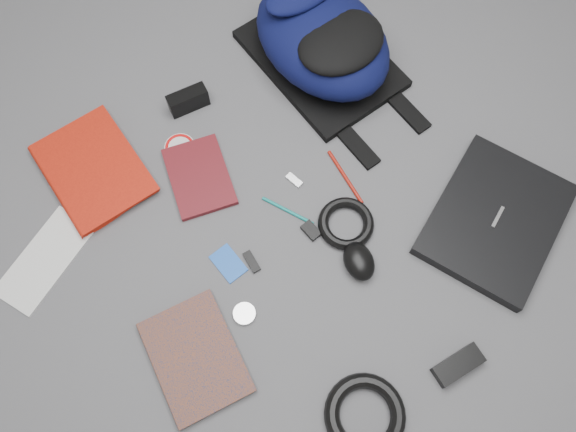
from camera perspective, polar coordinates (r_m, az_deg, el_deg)
ground at (r=1.35m, az=0.00°, el=-0.31°), size 4.00×4.00×0.00m
backpack at (r=1.50m, az=3.48°, el=17.57°), size 0.32×0.46×0.19m
laptop at (r=1.42m, az=20.31°, el=-0.33°), size 0.43×0.38×0.04m
textbook_red at (r=1.47m, az=-22.67°, el=2.20°), size 0.22×0.29×0.03m
comic_book at (r=1.29m, az=-13.16°, el=-15.59°), size 0.22×0.27×0.02m
envelope at (r=1.43m, az=-23.45°, el=-4.07°), size 0.27×0.20×0.00m
dvd_case at (r=1.40m, az=-9.00°, el=3.97°), size 0.19×0.23×0.02m
compact_camera at (r=1.49m, az=-10.11°, el=11.50°), size 0.11×0.05×0.06m
sticker_disc at (r=1.46m, az=-10.94°, el=6.90°), size 0.10×0.10×0.00m
pen_teal at (r=1.35m, az=-0.02°, el=0.53°), size 0.07×0.13×0.01m
pen_red at (r=1.40m, az=5.83°, el=3.98°), size 0.03×0.16×0.01m
id_badge at (r=1.32m, az=-6.07°, el=-4.81°), size 0.06×0.09×0.00m
usb_black at (r=1.31m, az=-3.71°, el=-4.65°), size 0.03×0.06×0.01m
usb_silver at (r=1.39m, az=0.62°, el=3.66°), size 0.03×0.05×0.01m
key_fob at (r=1.33m, az=2.35°, el=-1.48°), size 0.03×0.05×0.01m
mouse at (r=1.30m, az=7.21°, el=-4.57°), size 0.09×0.11×0.05m
headphone_left at (r=1.28m, az=-7.46°, el=-11.59°), size 0.05×0.05×0.01m
headphone_right at (r=1.28m, az=-4.45°, el=-9.87°), size 0.06×0.06×0.01m
cable_coil at (r=1.34m, az=5.90°, el=-0.75°), size 0.18×0.18×0.03m
power_brick at (r=1.31m, az=16.89°, el=-14.28°), size 0.12×0.06×0.03m
power_cord_coil at (r=1.25m, az=7.82°, el=-19.39°), size 0.18×0.18×0.03m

